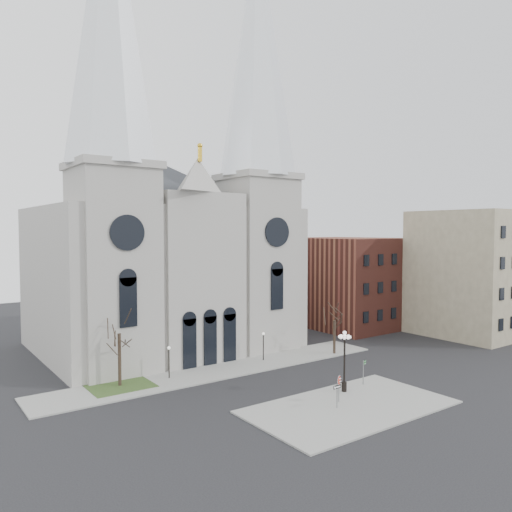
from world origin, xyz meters
TOP-DOWN VIEW (x-y plane):
  - ground at (0.00, 0.00)m, footprint 160.00×160.00m
  - sidewalk_near at (3.00, -5.00)m, footprint 18.00×10.00m
  - sidewalk_far at (0.00, 11.00)m, footprint 40.00×6.00m
  - grass_patch at (-11.00, 12.00)m, footprint 6.00×5.00m
  - cathedral at (0.00, 22.86)m, footprint 33.00×26.66m
  - bg_building_brick at (30.00, 22.00)m, footprint 14.00×18.00m
  - bg_building_tan at (38.00, 6.00)m, footprint 10.00×14.00m
  - tree_left at (-11.00, 12.00)m, footprint 3.20×3.20m
  - tree_right at (15.00, 9.00)m, footprint 3.20×3.20m
  - ped_lamp_left at (-6.00, 11.50)m, footprint 0.32×0.32m
  - ped_lamp_right at (6.00, 11.50)m, footprint 0.32×0.32m
  - stop_sign at (3.00, -3.69)m, footprint 0.85×0.11m
  - globe_lamp at (5.44, -1.97)m, footprint 1.30×1.30m
  - one_way_sign at (1.81, -4.66)m, footprint 0.90×0.09m
  - street_name_sign at (8.56, -1.54)m, footprint 0.70×0.35m

SIDE VIEW (x-z plane):
  - ground at x=0.00m, z-range 0.00..0.00m
  - sidewalk_near at x=3.00m, z-range 0.00..0.14m
  - sidewalk_far at x=0.00m, z-range 0.00..0.14m
  - grass_patch at x=-11.00m, z-range 0.00..0.18m
  - street_name_sign at x=8.56m, z-range 0.35..2.71m
  - one_way_sign at x=1.81m, z-range 0.51..2.57m
  - stop_sign at x=3.00m, z-range 0.65..3.01m
  - ped_lamp_left at x=-6.00m, z-range 0.70..3.96m
  - ped_lamp_right at x=6.00m, z-range 0.70..3.96m
  - globe_lamp at x=5.44m, z-range 0.87..6.60m
  - tree_right at x=15.00m, z-range 1.47..7.47m
  - tree_left at x=-11.00m, z-range 1.83..9.33m
  - bg_building_brick at x=30.00m, z-range 0.00..14.00m
  - bg_building_tan at x=38.00m, z-range 0.00..18.00m
  - cathedral at x=0.00m, z-range -8.52..45.48m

